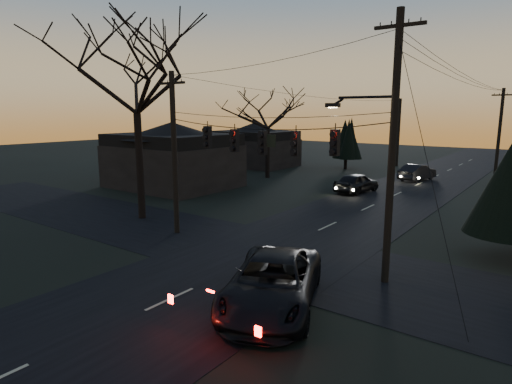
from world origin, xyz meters
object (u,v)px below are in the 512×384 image
Objects in this scene: sedan_oncoming_a at (357,183)px; utility_pole_far_l at (397,166)px; sedan_oncoming_b at (417,172)px; utility_pole_right at (385,282)px; bare_tree_left at (135,69)px; utility_pole_left at (177,233)px; suv_near at (272,283)px; utility_pole_far_r at (494,184)px.

utility_pole_far_l is at bearing -73.36° from sedan_oncoming_a.
utility_pole_far_l reaches higher than sedan_oncoming_b.
bare_tree_left is (-15.67, 1.02, 8.90)m from utility_pole_right.
sedan_oncoming_a reaches higher than sedan_oncoming_b.
bare_tree_left is (-4.17, -34.98, 8.90)m from utility_pole_far_l.
utility_pole_left is 1.84× the size of sedan_oncoming_b.
sedan_oncoming_b is at bearing 74.18° from suv_near.
utility_pole_far_r reaches higher than sedan_oncoming_a.
suv_near is at bearing -94.07° from utility_pole_far_r.
suv_near is 1.31× the size of sedan_oncoming_a.
utility_pole_far_l is at bearing 90.00° from utility_pole_left.
utility_pole_far_r is at bearing -151.62° from sedan_oncoming_b.
utility_pole_right is at bearing 124.14° from sedan_oncoming_a.
utility_pole_right reaches higher than sedan_oncoming_a.
bare_tree_left is at bearing -120.15° from utility_pole_far_r.
utility_pole_left is 26.68m from sedan_oncoming_b.
sedan_oncoming_b is (2.13, 9.32, -0.03)m from sedan_oncoming_a.
utility_pole_far_l is at bearing 145.18° from utility_pole_far_r.
suv_near is (-2.30, -4.34, 0.85)m from utility_pole_right.
bare_tree_left is 28.03m from sedan_oncoming_b.
sedan_oncoming_a is 9.56m from sedan_oncoming_b.
utility_pole_far_r is (11.50, 28.00, 0.00)m from utility_pole_left.
utility_pole_right reaches higher than suv_near.
bare_tree_left is (-4.17, 1.02, 8.90)m from utility_pole_left.
utility_pole_right is 0.79× the size of bare_tree_left.
utility_pole_far_l is at bearing 107.72° from utility_pole_right.
utility_pole_far_l is (-11.50, 8.00, 0.00)m from utility_pole_far_r.
utility_pole_right is at bearing 38.79° from suv_near.
sedan_oncoming_b is (5.20, -9.84, 0.76)m from utility_pole_far_l.
suv_near is at bearing 113.69° from sedan_oncoming_a.
suv_near is 22.05m from sedan_oncoming_a.
utility_pole_right reaches higher than utility_pole_far_l.
utility_pole_right is 1.18× the size of utility_pole_left.
utility_pole_left is 30.27m from utility_pole_far_r.
utility_pole_far_l is (-11.50, 36.00, 0.00)m from utility_pole_right.
bare_tree_left is 2.08× the size of suv_near.
utility_pole_right reaches higher than sedan_oncoming_b.
utility_pole_right is 28.00m from utility_pole_far_r.
bare_tree_left is at bearing 72.96° from sedan_oncoming_a.
utility_pole_far_l is 1.31× the size of suv_near.
utility_pole_far_r is at bearing 62.64° from suv_near.
sedan_oncoming_a is at bearing -127.06° from utility_pole_far_r.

